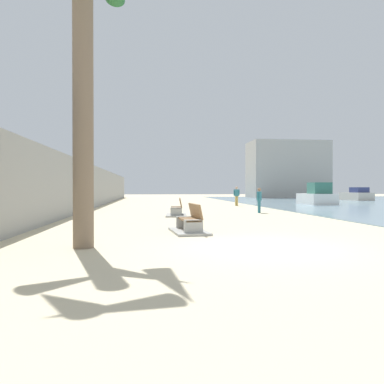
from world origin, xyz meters
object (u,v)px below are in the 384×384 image
at_px(palm_tree, 83,18).
at_px(boat_distant, 317,196).
at_px(person_walking, 259,199).
at_px(bench_far, 177,212).
at_px(bench_near, 190,226).
at_px(person_standing, 237,195).
at_px(boat_outer, 357,195).

xyz_separation_m(palm_tree, boat_distant, (16.72, 21.73, -5.04)).
bearing_deg(person_walking, bench_far, -160.97).
relative_size(palm_tree, bench_far, 3.68).
distance_m(bench_near, boat_distant, 23.41).
distance_m(palm_tree, boat_distant, 27.87).
relative_size(person_standing, boat_distant, 0.40).
distance_m(person_standing, boat_outer, 21.04).
xyz_separation_m(palm_tree, bench_far, (3.11, 10.09, -5.57)).
bearing_deg(palm_tree, bench_far, 72.88).
height_order(palm_tree, bench_near, palm_tree).
height_order(palm_tree, bench_far, palm_tree).
bearing_deg(bench_far, bench_near, -90.79).
bearing_deg(bench_near, boat_outer, 50.94).
bearing_deg(boat_distant, boat_outer, 45.72).
xyz_separation_m(bench_near, boat_outer, (23.75, 29.26, 0.41)).
height_order(person_walking, person_standing, person_standing).
bearing_deg(person_walking, palm_tree, -124.82).
bearing_deg(palm_tree, boat_outer, 50.12).
height_order(bench_far, boat_outer, boat_outer).
relative_size(palm_tree, person_standing, 4.88).
bearing_deg(boat_distant, person_standing, -172.60).
bearing_deg(person_standing, bench_far, -118.99).
height_order(bench_far, boat_distant, boat_distant).
height_order(palm_tree, person_standing, palm_tree).
distance_m(bench_near, person_standing, 18.96).
xyz_separation_m(bench_far, boat_outer, (23.64, 21.92, 0.41)).
bearing_deg(boat_outer, person_walking, -132.56).
bearing_deg(person_walking, person_standing, 85.18).
xyz_separation_m(palm_tree, boat_outer, (26.75, 32.02, -5.15)).
xyz_separation_m(boat_distant, boat_outer, (10.04, 10.29, -0.12)).
bearing_deg(boat_outer, person_standing, -147.54).
bearing_deg(palm_tree, boat_distant, 52.42).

